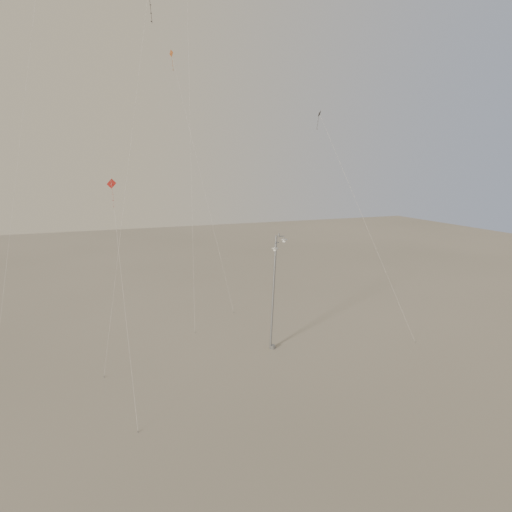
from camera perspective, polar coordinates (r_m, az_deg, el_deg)
name	(u,v)px	position (r m, az deg, el deg)	size (l,w,h in m)	color
ground	(243,385)	(28.83, -1.88, -17.98)	(160.00, 160.00, 0.00)	gray
street_lamp	(275,289)	(32.11, 2.67, -4.75)	(1.50, 0.96, 9.62)	gray
kite_1	(138,89)	(29.17, -16.57, 21.91)	(4.87, 0.98, 26.01)	black
kite_3	(116,222)	(31.12, -19.42, 4.58)	(0.72, 12.62, 13.84)	maroon
kite_4	(339,163)	(40.87, 11.84, 12.89)	(3.18, 13.03, 20.39)	black
kite_5	(186,115)	(48.17, -9.97, 19.22)	(3.35, 13.16, 28.00)	brown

